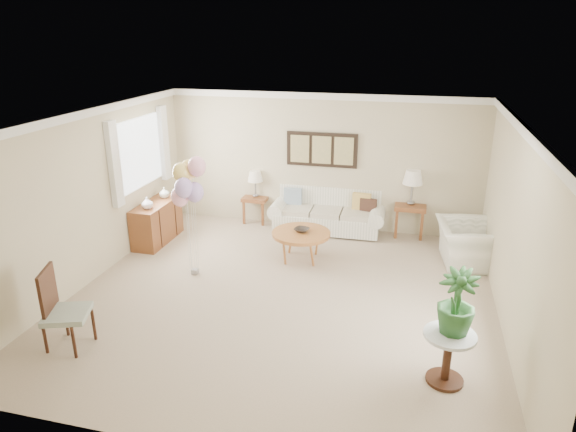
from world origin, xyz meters
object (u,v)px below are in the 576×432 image
(accent_chair, at_px, (61,308))
(balloon_cluster, at_px, (188,181))
(armchair, at_px, (466,244))
(coffee_table, at_px, (301,234))
(sofa, at_px, (328,214))

(accent_chair, bearing_deg, balloon_cluster, 72.36)
(armchair, xyz_separation_m, accent_chair, (-4.94, -3.73, 0.19))
(balloon_cluster, bearing_deg, accent_chair, -107.64)
(coffee_table, relative_size, armchair, 0.94)
(accent_chair, bearing_deg, sofa, 62.19)
(sofa, bearing_deg, accent_chair, -117.81)
(sofa, xyz_separation_m, balloon_cluster, (-1.74, -2.42, 1.21))
(sofa, xyz_separation_m, accent_chair, (-2.45, -4.65, 0.21))
(sofa, relative_size, coffee_table, 2.24)
(sofa, distance_m, coffee_table, 1.50)
(accent_chair, xyz_separation_m, balloon_cluster, (0.71, 2.23, 1.00))
(balloon_cluster, bearing_deg, armchair, 19.55)
(coffee_table, xyz_separation_m, balloon_cluster, (-1.55, -0.94, 1.07))
(sofa, bearing_deg, armchair, -20.20)
(sofa, height_order, coffee_table, sofa)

